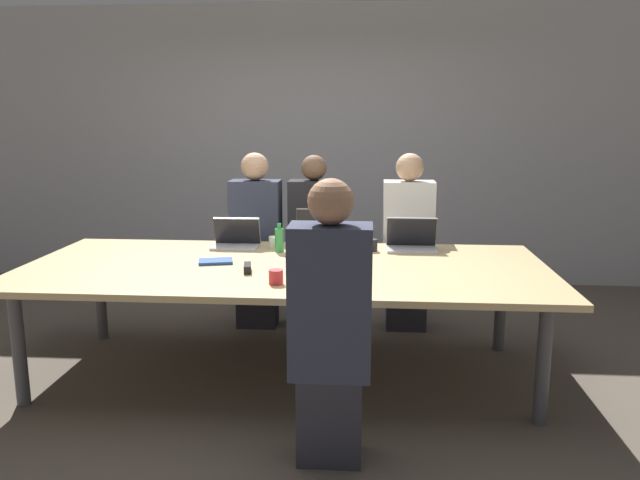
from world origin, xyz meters
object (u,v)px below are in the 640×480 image
Objects in this scene: cup_far_midleft at (274,243)px; cup_far_right at (372,245)px; laptop_near_midright at (322,274)px; laptop_far_center at (320,237)px; person_near_midright at (330,327)px; laptop_far_midleft at (236,239)px; cup_near_midright at (276,277)px; stapler at (248,268)px; person_far_center at (314,245)px; laptop_far_right at (412,241)px; person_far_right at (408,245)px; bottle_far_center at (279,240)px; person_far_midleft at (256,243)px.

cup_far_midleft is 1.06× the size of cup_far_right.
cup_far_midleft is (-0.43, 1.01, -0.03)m from laptop_near_midright.
laptop_far_center is 0.40m from cup_far_right.
laptop_far_center is at bearing -83.64° from person_near_midright.
person_near_midright is 4.17× the size of laptop_far_midleft.
cup_far_right is (0.56, 0.94, 0.00)m from cup_near_midright.
laptop_near_midright is 3.61× the size of cup_far_right.
laptop_near_midright is 3.41× the size of cup_far_midleft.
stapler is (-0.39, -0.76, -0.06)m from laptop_far_center.
person_near_midright is at bearing -82.81° from person_far_center.
laptop_far_right is (0.49, 1.55, 0.13)m from person_near_midright.
person_far_center is at bearing -179.97° from person_far_right.
laptop_far_midleft is (-0.34, 0.12, -0.02)m from bottle_far_center.
laptop_far_right is 0.29m from cup_far_right.
laptop_far_midleft is at bearing -176.17° from laptop_far_center.
laptop_near_midright reaches higher than cup_far_right.
cup_far_right is (0.29, 0.98, -0.04)m from laptop_near_midright.
person_near_midright reaches higher than person_far_midleft.
laptop_far_center is at bearing -37.20° from person_far_midleft.
person_near_midright is 1.64m from laptop_far_right.
person_near_midright is at bearing -62.85° from laptop_far_midleft.
laptop_far_midleft is at bearing -98.16° from person_far_midleft.
laptop_far_right is at bearing -90.52° from person_far_right.
person_far_midleft is (-0.65, 1.48, -0.14)m from laptop_near_midright.
laptop_far_center reaches higher than laptop_far_midleft.
person_near_midright reaches higher than bottle_far_center.
laptop_far_right is at bearing 7.85° from bottle_far_center.
laptop_far_center is 0.82m from person_far_right.
laptop_near_midright is 1.62m from person_far_midleft.
bottle_far_center is 0.67m from cup_far_right.
laptop_far_midleft reaches higher than cup_near_midright.
laptop_far_center is (0.17, 1.02, 0.04)m from cup_near_midright.
bottle_far_center is (-0.37, 0.91, 0.01)m from laptop_near_midright.
laptop_near_midright is at bearing -84.69° from laptop_far_center.
cup_far_right is at bearing -28.04° from person_far_midleft.
laptop_near_midright is 1.99× the size of stapler.
person_far_center reaches higher than bottle_far_center.
person_far_center is 0.57m from cup_far_midleft.
person_far_center is (-0.18, 1.51, -0.15)m from laptop_near_midright.
laptop_far_right is at bearing 11.03° from cup_far_right.
laptop_far_midleft is (-0.44, 0.98, 0.02)m from cup_near_midright.
laptop_far_midleft is 0.24× the size of person_far_midleft.
person_far_midleft is 0.53m from cup_far_midleft.
person_far_midleft is at bearing -178.55° from person_far_right.
laptop_far_right is 1.29m from stapler.
person_far_right is at bearing 38.42° from stapler.
bottle_far_center is (-0.45, 1.42, 0.15)m from person_near_midright.
bottle_far_center is at bearing -107.97° from person_far_center.
bottle_far_center is 0.95m from laptop_far_right.
cup_far_midleft is at bearing -116.32° from person_far_center.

